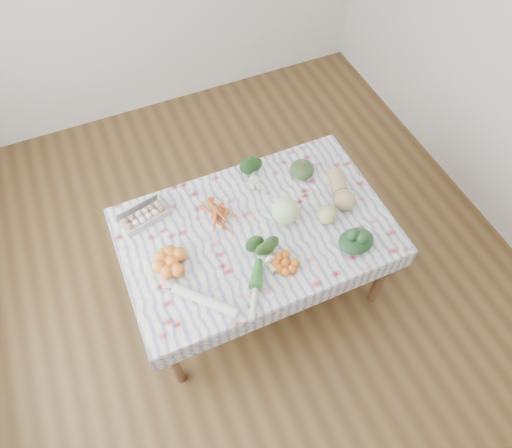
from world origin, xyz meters
The scene contains 16 objects.
ground centered at (0.00, 0.00, 0.00)m, with size 4.50×4.50×0.00m, color #50371B.
dining_table centered at (0.00, 0.00, 0.68)m, with size 1.60×1.00×0.75m.
tablecloth centered at (0.00, 0.00, 0.76)m, with size 1.66×1.06×0.01m, color silver.
egg_carton centered at (-0.61, 0.33, 0.80)m, with size 0.29×0.12×0.08m, color #AEAFA9.
carrot_bunch centered at (-0.15, 0.17, 0.78)m, with size 0.23×0.21×0.04m, color #C85420.
kale_bunch centered at (0.14, 0.39, 0.84)m, with size 0.17×0.15×0.15m, color #1A3A15.
kabocha_squash centered at (0.46, 0.28, 0.81)m, with size 0.16×0.16×0.11m, color #334A24.
cabbage centered at (0.20, 0.00, 0.85)m, with size 0.17×0.17×0.17m, color #C4E498.
butternut_squash centered at (0.60, 0.02, 0.83)m, with size 0.14×0.30×0.14m, color tan.
orange_cluster centered at (-0.55, -0.04, 0.81)m, with size 0.27×0.27×0.09m, color orange.
broccoli centered at (-0.03, -0.20, 0.82)m, with size 0.16×0.16×0.12m, color #264C1D.
mandarin_cluster centered at (0.06, -0.30, 0.79)m, with size 0.19×0.19×0.06m, color orange.
grapefruit centered at (0.43, -0.11, 0.82)m, with size 0.12×0.12×0.12m, color #C8C56D.
spinach_bag centered at (0.50, -0.35, 0.81)m, with size 0.22×0.18×0.10m, color #173319.
daikon centered at (-0.45, -0.34, 0.79)m, with size 0.06×0.06×0.41m, color white.
leek centered at (-0.17, -0.39, 0.78)m, with size 0.04×0.04×0.36m, color silver.
Camera 1 is at (-0.62, -1.42, 3.12)m, focal length 32.00 mm.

